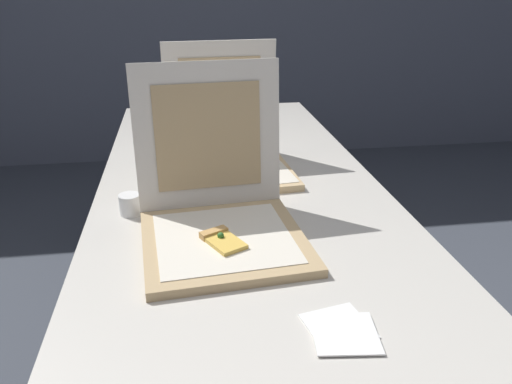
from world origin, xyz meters
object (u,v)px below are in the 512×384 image
at_px(pizza_box_middle, 229,154).
at_px(cup_white_near_center, 130,204).
at_px(cup_white_far, 162,147).
at_px(pizza_box_front, 220,216).
at_px(napkin_pile, 342,330).
at_px(table, 242,203).

xyz_separation_m(pizza_box_middle, cup_white_near_center, (-0.30, -0.30, -0.03)).
bearing_deg(cup_white_far, pizza_box_front, -76.65).
distance_m(pizza_box_middle, napkin_pile, 0.88).
xyz_separation_m(pizza_box_middle, cup_white_far, (-0.23, 0.20, -0.03)).
relative_size(table, pizza_box_front, 4.86).
bearing_deg(table, napkin_pile, -81.76).
bearing_deg(cup_white_near_center, cup_white_far, 81.35).
relative_size(table, napkin_pile, 14.06).
xyz_separation_m(pizza_box_front, pizza_box_middle, (0.07, 0.47, -0.00)).
xyz_separation_m(table, cup_white_near_center, (-0.32, -0.13, 0.07)).
distance_m(pizza_box_front, cup_white_far, 0.69).
height_order(table, napkin_pile, napkin_pile).
height_order(table, cup_white_far, cup_white_far).
bearing_deg(cup_white_far, pizza_box_middle, -41.55).
xyz_separation_m(table, napkin_pile, (0.10, -0.69, 0.05)).
bearing_deg(cup_white_far, cup_white_near_center, -98.65).
bearing_deg(pizza_box_middle, table, -87.00).
relative_size(table, cup_white_near_center, 37.71).
bearing_deg(pizza_box_middle, cup_white_near_center, -139.40).
height_order(cup_white_near_center, cup_white_far, same).
bearing_deg(pizza_box_front, pizza_box_middle, 76.96).
relative_size(table, pizza_box_middle, 5.30).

